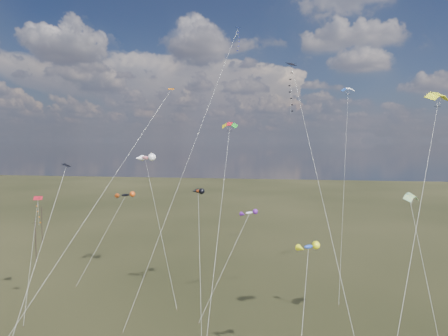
# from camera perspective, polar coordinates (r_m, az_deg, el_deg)

# --- Properties ---
(utility_pole_near) EXTENTS (1.40, 0.20, 8.00)m
(utility_pole_near) POSITION_cam_1_polar(r_m,az_deg,el_deg) (84.48, -25.32, -9.30)
(utility_pole_near) COLOR black
(utility_pole_near) RESTS_ON ground
(utility_pole_far) EXTENTS (1.40, 0.20, 8.00)m
(utility_pole_far) POSITION_cam_1_polar(r_m,az_deg,el_deg) (100.22, -24.58, -7.24)
(utility_pole_far) COLOR black
(utility_pole_far) RESTS_ON ground
(diamond_black_high) EXTENTS (7.56, 19.92, 32.46)m
(diamond_black_high) POSITION_cam_1_polar(r_m,az_deg,el_deg) (49.27, 10.01, 9.49)
(diamond_black_high) COLOR black
(diamond_black_high) RESTS_ON ground
(diamond_navy_tall) EXTENTS (11.46, 23.90, 41.70)m
(diamond_navy_tall) POSITION_cam_1_polar(r_m,az_deg,el_deg) (66.33, 0.79, 15.02)
(diamond_navy_tall) COLOR #0B184A
(diamond_navy_tall) RESTS_ON ground
(diamond_black_mid) EXTENTS (2.53, 17.00, 20.11)m
(diamond_black_mid) POSITION_cam_1_polar(r_m,az_deg,el_deg) (48.47, -23.54, -6.25)
(diamond_black_mid) COLOR black
(diamond_black_mid) RESTS_ON ground
(diamond_red_low) EXTENTS (3.44, 8.43, 15.04)m
(diamond_red_low) POSITION_cam_1_polar(r_m,az_deg,el_deg) (61.84, -25.06, -6.09)
(diamond_red_low) COLOR #B21322
(diamond_red_low) RESTS_ON ground
(diamond_orange_center) EXTENTS (13.60, 22.06, 30.48)m
(diamond_orange_center) POSITION_cam_1_polar(r_m,az_deg,el_deg) (53.68, -13.91, 1.31)
(diamond_orange_center) COLOR #E26800
(diamond_orange_center) RESTS_ON ground
(parafoil_yellow) EXTENTS (11.07, 19.69, 28.14)m
(parafoil_yellow) POSITION_cam_1_polar(r_m,az_deg,el_deg) (45.03, 28.23, 9.17)
(parafoil_yellow) COLOR yellow
(parafoil_yellow) RESTS_ON ground
(parafoil_blue_white) EXTENTS (5.27, 23.38, 33.22)m
(parafoil_blue_white) POSITION_cam_1_polar(r_m,az_deg,el_deg) (79.28, 17.31, 10.66)
(parafoil_blue_white) COLOR #214EB0
(parafoil_blue_white) RESTS_ON ground
(parafoil_striped) EXTENTS (2.59, 11.05, 17.30)m
(parafoil_striped) POSITION_cam_1_polar(r_m,az_deg,el_deg) (50.61, 25.19, -3.57)
(parafoil_striped) COLOR #FEF611
(parafoil_striped) RESTS_ON ground
(parafoil_tricolor) EXTENTS (2.12, 20.67, 25.55)m
(parafoil_tricolor) POSITION_cam_1_polar(r_m,az_deg,el_deg) (51.36, 0.76, 6.08)
(parafoil_tricolor) COLOR yellow
(parafoil_tricolor) RESTS_ON ground
(novelty_black_orange) EXTENTS (5.98, 10.70, 13.92)m
(novelty_black_orange) POSITION_cam_1_polar(r_m,az_deg,el_deg) (72.27, -13.95, -3.80)
(novelty_black_orange) COLOR black
(novelty_black_orange) RESTS_ON ground
(novelty_orange_black) EXTENTS (4.40, 14.16, 16.11)m
(novelty_orange_black) POSITION_cam_1_polar(r_m,az_deg,el_deg) (57.64, -3.70, -3.38)
(novelty_orange_black) COLOR #DA4B15
(novelty_orange_black) RESTS_ON ground
(novelty_white_purple) EXTENTS (6.77, 9.07, 13.18)m
(novelty_white_purple) POSITION_cam_1_polar(r_m,az_deg,el_deg) (56.39, 3.58, -6.47)
(novelty_white_purple) COLOR silver
(novelty_white_purple) RESTS_ON ground
(novelty_redwhite_stripe) EXTENTS (10.43, 13.18, 20.81)m
(novelty_redwhite_stripe) POSITION_cam_1_polar(r_m,az_deg,el_deg) (66.61, -11.17, 1.42)
(novelty_redwhite_stripe) COLOR red
(novelty_redwhite_stripe) RESTS_ON ground
(novelty_blue_yellow) EXTENTS (2.59, 11.28, 13.01)m
(novelty_blue_yellow) POSITION_cam_1_polar(r_m,az_deg,el_deg) (40.44, 11.96, -11.05)
(novelty_blue_yellow) COLOR #1F40AB
(novelty_blue_yellow) RESTS_ON ground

